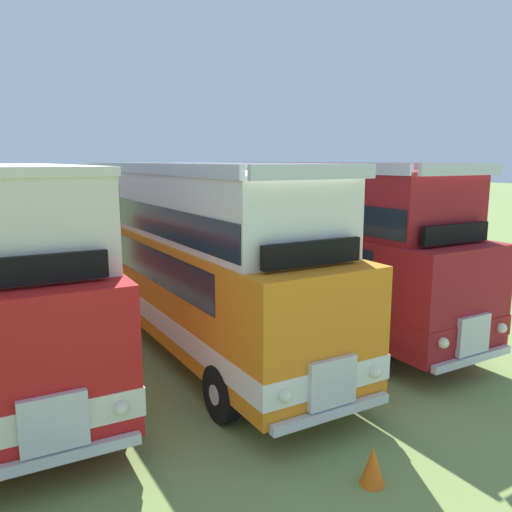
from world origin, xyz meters
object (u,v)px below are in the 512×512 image
object	(u,v)px
bus_fourth_in_row	(17,261)
cone_far_end	(373,466)
bus_fifth_in_row	(190,251)
bus_sixth_in_row	(310,238)

from	to	relation	value
bus_fourth_in_row	cone_far_end	xyz separation A→B (m)	(3.64, -7.01, -2.18)
bus_fourth_in_row	cone_far_end	size ratio (longest dim) A/B	17.20
bus_fifth_in_row	cone_far_end	bearing A→B (deg)	-92.09
bus_fifth_in_row	bus_sixth_in_row	distance (m)	3.90
bus_fifth_in_row	bus_fourth_in_row	bearing A→B (deg)	176.76
bus_fourth_in_row	bus_sixth_in_row	xyz separation A→B (m)	(7.79, -0.02, -0.10)
bus_sixth_in_row	cone_far_end	size ratio (longest dim) A/B	19.29
bus_sixth_in_row	cone_far_end	xyz separation A→B (m)	(-4.14, -6.99, -2.07)
bus_fourth_in_row	cone_far_end	world-z (taller)	bus_fourth_in_row
bus_fourth_in_row	bus_sixth_in_row	bearing A→B (deg)	-0.13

